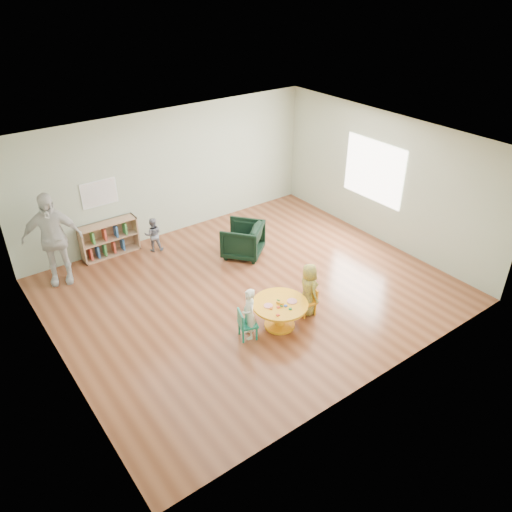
{
  "coord_description": "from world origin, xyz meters",
  "views": [
    {
      "loc": [
        -4.54,
        -6.35,
        5.4
      ],
      "look_at": [
        -0.09,
        -0.3,
        0.92
      ],
      "focal_mm": 35.0,
      "sensor_mm": 36.0,
      "label": 1
    }
  ],
  "objects_px": {
    "armchair": "(243,240)",
    "child_right": "(308,289)",
    "toddler": "(153,235)",
    "adult_caretaker": "(52,239)",
    "kid_chair_left": "(245,324)",
    "bookshelf": "(108,239)",
    "activity_table": "(280,310)",
    "kid_chair_right": "(309,300)",
    "child_left": "(249,314)"
  },
  "relations": [
    {
      "from": "child_left",
      "to": "kid_chair_left",
      "type": "bearing_deg",
      "value": -77.34
    },
    {
      "from": "activity_table",
      "to": "child_right",
      "type": "bearing_deg",
      "value": 1.72
    },
    {
      "from": "armchair",
      "to": "kid_chair_right",
      "type": "bearing_deg",
      "value": 45.44
    },
    {
      "from": "activity_table",
      "to": "kid_chair_right",
      "type": "relative_size",
      "value": 1.82
    },
    {
      "from": "child_left",
      "to": "child_right",
      "type": "distance_m",
      "value": 1.23
    },
    {
      "from": "child_left",
      "to": "toddler",
      "type": "relative_size",
      "value": 1.21
    },
    {
      "from": "kid_chair_right",
      "to": "armchair",
      "type": "height_order",
      "value": "armchair"
    },
    {
      "from": "child_left",
      "to": "child_right",
      "type": "relative_size",
      "value": 0.95
    },
    {
      "from": "armchair",
      "to": "adult_caretaker",
      "type": "distance_m",
      "value": 3.69
    },
    {
      "from": "adult_caretaker",
      "to": "child_right",
      "type": "bearing_deg",
      "value": -27.68
    },
    {
      "from": "armchair",
      "to": "adult_caretaker",
      "type": "height_order",
      "value": "adult_caretaker"
    },
    {
      "from": "kid_chair_left",
      "to": "child_left",
      "type": "distance_m",
      "value": 0.18
    },
    {
      "from": "kid_chair_right",
      "to": "adult_caretaker",
      "type": "height_order",
      "value": "adult_caretaker"
    },
    {
      "from": "bookshelf",
      "to": "activity_table",
      "type": "bearing_deg",
      "value": -71.06
    },
    {
      "from": "adult_caretaker",
      "to": "bookshelf",
      "type": "bearing_deg",
      "value": 40.2
    },
    {
      "from": "kid_chair_left",
      "to": "kid_chair_right",
      "type": "relative_size",
      "value": 1.03
    },
    {
      "from": "bookshelf",
      "to": "child_left",
      "type": "xyz_separation_m",
      "value": [
        0.8,
        -3.94,
        0.09
      ]
    },
    {
      "from": "kid_chair_right",
      "to": "child_right",
      "type": "height_order",
      "value": "child_right"
    },
    {
      "from": "toddler",
      "to": "adult_caretaker",
      "type": "distance_m",
      "value": 2.07
    },
    {
      "from": "activity_table",
      "to": "child_right",
      "type": "relative_size",
      "value": 0.97
    },
    {
      "from": "kid_chair_left",
      "to": "armchair",
      "type": "xyz_separation_m",
      "value": [
        1.51,
        2.24,
        0.07
      ]
    },
    {
      "from": "bookshelf",
      "to": "armchair",
      "type": "xyz_separation_m",
      "value": [
        2.25,
        -1.7,
        -0.0
      ]
    },
    {
      "from": "activity_table",
      "to": "armchair",
      "type": "relative_size",
      "value": 1.19
    },
    {
      "from": "child_left",
      "to": "child_right",
      "type": "bearing_deg",
      "value": 106.11
    },
    {
      "from": "child_left",
      "to": "child_right",
      "type": "xyz_separation_m",
      "value": [
        1.23,
        -0.06,
        0.02
      ]
    },
    {
      "from": "child_right",
      "to": "toddler",
      "type": "distance_m",
      "value": 3.79
    },
    {
      "from": "child_right",
      "to": "activity_table",
      "type": "bearing_deg",
      "value": 102.51
    },
    {
      "from": "toddler",
      "to": "adult_caretaker",
      "type": "relative_size",
      "value": 0.41
    },
    {
      "from": "activity_table",
      "to": "child_left",
      "type": "height_order",
      "value": "child_left"
    },
    {
      "from": "toddler",
      "to": "kid_chair_right",
      "type": "bearing_deg",
      "value": 131.77
    },
    {
      "from": "armchair",
      "to": "child_right",
      "type": "height_order",
      "value": "child_right"
    },
    {
      "from": "kid_chair_right",
      "to": "adult_caretaker",
      "type": "xyz_separation_m",
      "value": [
        -3.19,
        3.63,
        0.65
      ]
    },
    {
      "from": "toddler",
      "to": "kid_chair_left",
      "type": "bearing_deg",
      "value": 112.12
    },
    {
      "from": "child_right",
      "to": "adult_caretaker",
      "type": "relative_size",
      "value": 0.52
    },
    {
      "from": "bookshelf",
      "to": "child_right",
      "type": "relative_size",
      "value": 1.24
    },
    {
      "from": "child_right",
      "to": "adult_caretaker",
      "type": "xyz_separation_m",
      "value": [
        -3.19,
        3.59,
        0.44
      ]
    },
    {
      "from": "activity_table",
      "to": "kid_chair_left",
      "type": "height_order",
      "value": "kid_chair_left"
    },
    {
      "from": "activity_table",
      "to": "kid_chair_left",
      "type": "xyz_separation_m",
      "value": [
        -0.65,
        0.09,
        -0.04
      ]
    },
    {
      "from": "activity_table",
      "to": "toddler",
      "type": "height_order",
      "value": "toddler"
    },
    {
      "from": "toddler",
      "to": "activity_table",
      "type": "bearing_deg",
      "value": 122.34
    },
    {
      "from": "adult_caretaker",
      "to": "armchair",
      "type": "bearing_deg",
      "value": 0.09
    },
    {
      "from": "activity_table",
      "to": "adult_caretaker",
      "type": "bearing_deg",
      "value": 125.24
    },
    {
      "from": "child_right",
      "to": "kid_chair_left",
      "type": "bearing_deg",
      "value": 97.69
    },
    {
      "from": "activity_table",
      "to": "kid_chair_right",
      "type": "distance_m",
      "value": 0.64
    },
    {
      "from": "kid_chair_right",
      "to": "armchair",
      "type": "xyz_separation_m",
      "value": [
        0.23,
        2.35,
        0.08
      ]
    },
    {
      "from": "kid_chair_right",
      "to": "adult_caretaker",
      "type": "bearing_deg",
      "value": 50.78
    },
    {
      "from": "kid_chair_left",
      "to": "bookshelf",
      "type": "height_order",
      "value": "bookshelf"
    },
    {
      "from": "activity_table",
      "to": "bookshelf",
      "type": "bearing_deg",
      "value": 108.94
    },
    {
      "from": "kid_chair_left",
      "to": "toddler",
      "type": "distance_m",
      "value": 3.52
    },
    {
      "from": "adult_caretaker",
      "to": "child_left",
      "type": "bearing_deg",
      "value": -40.17
    }
  ]
}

